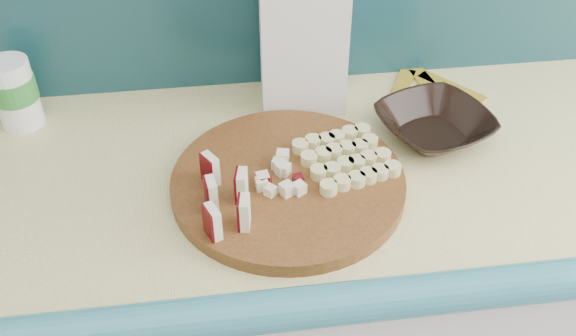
# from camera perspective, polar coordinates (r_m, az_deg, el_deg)

# --- Properties ---
(kitchen_counter) EXTENTS (2.20, 0.63, 0.91)m
(kitchen_counter) POSITION_cam_1_polar(r_m,az_deg,el_deg) (1.44, 3.46, -13.56)
(kitchen_counter) COLOR white
(kitchen_counter) RESTS_ON ground
(cutting_board) EXTENTS (0.47, 0.47, 0.02)m
(cutting_board) POSITION_cam_1_polar(r_m,az_deg,el_deg) (1.05, 0.00, -1.33)
(cutting_board) COLOR #4B2710
(cutting_board) RESTS_ON kitchen_counter
(apple_wedges) EXTENTS (0.07, 0.16, 0.05)m
(apple_wedges) POSITION_cam_1_polar(r_m,az_deg,el_deg) (0.98, -5.75, -2.52)
(apple_wedges) COLOR beige
(apple_wedges) RESTS_ON cutting_board
(apple_chunks) EXTENTS (0.06, 0.07, 0.02)m
(apple_chunks) POSITION_cam_1_polar(r_m,az_deg,el_deg) (1.03, -1.27, -0.80)
(apple_chunks) COLOR #F5E5C4
(apple_chunks) RESTS_ON cutting_board
(banana_slices) EXTENTS (0.17, 0.17, 0.02)m
(banana_slices) POSITION_cam_1_polar(r_m,az_deg,el_deg) (1.07, 5.19, 0.93)
(banana_slices) COLOR #D9CF84
(banana_slices) RESTS_ON cutting_board
(brown_bowl) EXTENTS (0.25, 0.25, 0.05)m
(brown_bowl) POSITION_cam_1_polar(r_m,az_deg,el_deg) (1.19, 12.86, 3.75)
(brown_bowl) COLOR black
(brown_bowl) RESTS_ON kitchen_counter
(flour_bag) EXTENTS (0.16, 0.12, 0.26)m
(flour_bag) POSITION_cam_1_polar(r_m,az_deg,el_deg) (1.19, 1.33, 11.18)
(flour_bag) COLOR silver
(flour_bag) RESTS_ON kitchen_counter
(canister) EXTENTS (0.08, 0.08, 0.13)m
(canister) POSITION_cam_1_polar(r_m,az_deg,el_deg) (1.27, -23.12, 6.25)
(canister) COLOR white
(canister) RESTS_ON kitchen_counter
(banana_peel) EXTENTS (0.20, 0.17, 0.01)m
(banana_peel) POSITION_cam_1_polar(r_m,az_deg,el_deg) (1.33, 12.18, 7.15)
(banana_peel) COLOR gold
(banana_peel) RESTS_ON kitchen_counter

